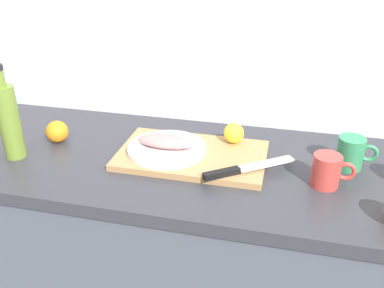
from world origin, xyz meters
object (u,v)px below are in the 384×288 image
coffee_mug_0 (327,171)px  olive_oil_bottle (9,121)px  white_plate (167,149)px  fish_fillet (167,141)px  cutting_board (192,155)px  lemon_0 (234,133)px  coffee_mug_1 (351,153)px  chef_knife (238,170)px

coffee_mug_0 → olive_oil_bottle: bearing=-177.0°
white_plate → fish_fillet: size_ratio=1.33×
cutting_board → lemon_0: size_ratio=6.92×
cutting_board → white_plate: (-0.08, -0.01, 0.02)m
lemon_0 → coffee_mug_0: bearing=-30.5°
white_plate → fish_fillet: (0.00, 0.00, 0.03)m
fish_fillet → coffee_mug_0: bearing=-7.1°
white_plate → coffee_mug_0: coffee_mug_0 is taller
olive_oil_bottle → coffee_mug_1: 1.03m
cutting_board → olive_oil_bottle: 0.57m
white_plate → olive_oil_bottle: 0.49m
lemon_0 → coffee_mug_1: 0.36m
white_plate → coffee_mug_1: bearing=6.2°
fish_fillet → lemon_0: size_ratio=2.80×
fish_fillet → olive_oil_bottle: bearing=-166.8°
coffee_mug_0 → coffee_mug_1: 0.14m
lemon_0 → coffee_mug_1: size_ratio=0.56×
cutting_board → coffee_mug_0: 0.41m
white_plate → chef_knife: (0.24, -0.08, 0.00)m
fish_fillet → coffee_mug_0: (0.48, -0.06, -0.01)m
olive_oil_bottle → chef_knife: bearing=2.4°
cutting_board → fish_fillet: 0.09m
chef_knife → olive_oil_bottle: olive_oil_bottle is taller
lemon_0 → olive_oil_bottle: bearing=-161.8°
cutting_board → lemon_0: 0.16m
fish_fillet → coffee_mug_1: coffee_mug_1 is taller
olive_oil_bottle → coffee_mug_1: olive_oil_bottle is taller
coffee_mug_0 → fish_fillet: bearing=172.9°
coffee_mug_0 → chef_knife: bearing=-175.0°
fish_fillet → lemon_0: 0.22m
cutting_board → fish_fillet: (-0.08, -0.01, 0.04)m
coffee_mug_1 → coffee_mug_0: bearing=-121.8°
fish_fillet → coffee_mug_1: 0.56m
chef_knife → coffee_mug_0: 0.24m
chef_knife → lemon_0: 0.19m
cutting_board → olive_oil_bottle: size_ratio=1.54×
cutting_board → white_plate: 0.08m
olive_oil_bottle → coffee_mug_1: (1.02, 0.17, -0.07)m
coffee_mug_0 → coffee_mug_1: size_ratio=1.00×
olive_oil_bottle → coffee_mug_1: bearing=9.5°
coffee_mug_0 → lemon_0: bearing=149.5°
fish_fillet → lemon_0: (0.19, 0.11, 0.00)m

